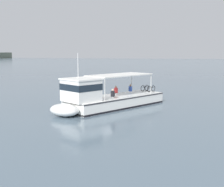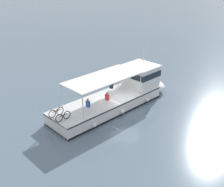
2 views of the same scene
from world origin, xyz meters
name	(u,v)px [view 1 (image 1 of 2)]	position (x,y,z in m)	size (l,w,h in m)	color
ground_plane	(101,106)	(0.00, 0.00, 0.00)	(400.00, 400.00, 0.00)	slate
ferry_main	(104,99)	(-1.26, -0.61, 1.02)	(12.19, 9.81, 5.32)	white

